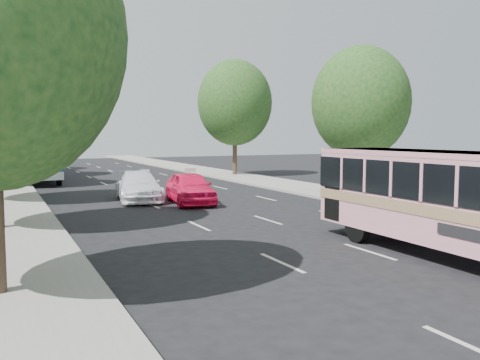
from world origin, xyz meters
TOP-DOWN VIEW (x-y plane):
  - ground at (0.00, 0.00)m, footprint 120.00×120.00m
  - sidewalk_right at (8.50, 20.00)m, footprint 4.00×90.00m
  - tree_right_near at (8.78, 7.94)m, footprint 5.10×5.10m
  - tree_right_far at (9.08, 23.94)m, footprint 6.00×6.00m
  - pink_bus at (2.47, -3.54)m, footprint 2.40×9.08m
  - pink_taxi at (-0.07, 9.85)m, footprint 2.40×4.75m
  - white_pickup at (-2.04, 12.08)m, footprint 2.74×5.30m
  - tour_coach_front at (-5.75, 25.58)m, footprint 2.37×10.62m
  - tour_coach_rear at (-5.74, 30.65)m, footprint 2.67×12.09m
  - taxi_roof_sign at (-0.07, 9.85)m, footprint 0.57×0.25m

SIDE VIEW (x-z plane):
  - ground at x=0.00m, z-range 0.00..0.00m
  - sidewalk_right at x=8.50m, z-range 0.00..0.12m
  - white_pickup at x=-2.04m, z-range 0.00..1.47m
  - pink_taxi at x=-0.07m, z-range 0.00..1.55m
  - taxi_roof_sign at x=-0.07m, z-range 1.55..1.73m
  - pink_bus at x=2.47m, z-range 0.35..3.24m
  - tour_coach_front at x=-5.75m, z-range 0.32..3.50m
  - tour_coach_rear at x=-5.74m, z-range 0.37..3.98m
  - tree_right_near at x=8.78m, z-range 1.23..9.18m
  - tree_right_far at x=9.08m, z-range 1.45..10.80m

